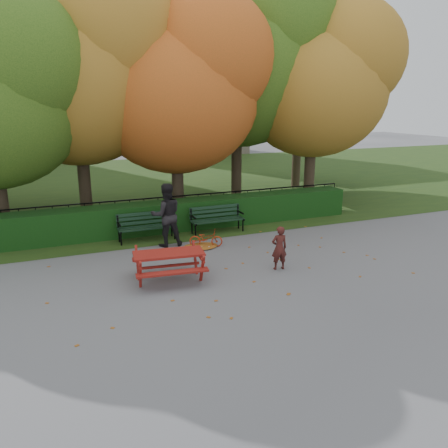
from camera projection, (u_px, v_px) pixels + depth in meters
name	position (u px, v px, depth m)	size (l,w,h in m)	color
ground	(229.00, 274.00, 11.12)	(90.00, 90.00, 0.00)	slate
grass_strip	(129.00, 184.00, 23.61)	(90.00, 90.00, 0.00)	#1C3412
building_right	(188.00, 82.00, 37.42)	(9.00, 6.00, 12.00)	#BAA492
hedge	(178.00, 215.00, 15.00)	(13.00, 0.90, 1.00)	black
iron_fence	(172.00, 209.00, 15.70)	(14.00, 0.04, 1.02)	black
tree_b	(86.00, 67.00, 14.81)	(6.72, 6.40, 8.79)	black
tree_c	(186.00, 85.00, 15.46)	(6.30, 6.00, 8.00)	black
tree_d	(249.00, 57.00, 17.39)	(7.14, 6.80, 9.58)	black
tree_e	(324.00, 81.00, 17.29)	(6.09, 5.80, 8.16)	black
tree_g	(308.00, 79.00, 21.44)	(6.30, 6.00, 8.55)	black
bench_left	(146.00, 224.00, 13.81)	(1.80, 0.57, 0.88)	black
bench_right	(217.00, 217.00, 14.68)	(1.80, 0.57, 0.88)	black
picnic_table	(169.00, 259.00, 10.62)	(1.84, 1.55, 0.82)	maroon
leaf_pile	(200.00, 246.00, 13.20)	(1.09, 0.76, 0.08)	brown
leaf_scatter	(225.00, 270.00, 11.38)	(9.00, 5.70, 0.01)	brown
child	(279.00, 248.00, 11.33)	(0.43, 0.28, 1.17)	#411814
adult	(166.00, 215.00, 13.14)	(0.94, 0.73, 1.93)	black
bicycle	(206.00, 238.00, 13.22)	(0.35, 1.01, 0.53)	#9E270E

